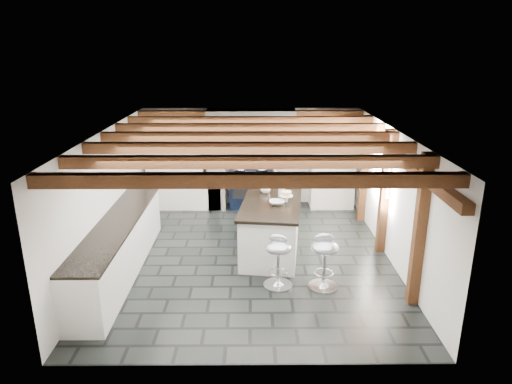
{
  "coord_description": "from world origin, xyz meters",
  "views": [
    {
      "loc": [
        0.04,
        -7.6,
        3.68
      ],
      "look_at": [
        0.1,
        0.4,
        1.1
      ],
      "focal_mm": 32.0,
      "sensor_mm": 36.0,
      "label": 1
    }
  ],
  "objects_px": {
    "bar_stool_near": "(325,256)",
    "bar_stool_far": "(279,255)",
    "range_cooker": "(251,188)",
    "kitchen_island": "(271,227)"
  },
  "relations": [
    {
      "from": "bar_stool_near",
      "to": "kitchen_island",
      "type": "bearing_deg",
      "value": 121.51
    },
    {
      "from": "bar_stool_near",
      "to": "bar_stool_far",
      "type": "relative_size",
      "value": 1.03
    },
    {
      "from": "range_cooker",
      "to": "bar_stool_far",
      "type": "bearing_deg",
      "value": -83.29
    },
    {
      "from": "range_cooker",
      "to": "bar_stool_near",
      "type": "xyz_separation_m",
      "value": [
        1.16,
        -3.82,
        0.09
      ]
    },
    {
      "from": "range_cooker",
      "to": "bar_stool_far",
      "type": "height_order",
      "value": "range_cooker"
    },
    {
      "from": "kitchen_island",
      "to": "bar_stool_near",
      "type": "distance_m",
      "value": 1.53
    },
    {
      "from": "range_cooker",
      "to": "bar_stool_far",
      "type": "relative_size",
      "value": 1.16
    },
    {
      "from": "range_cooker",
      "to": "kitchen_island",
      "type": "xyz_separation_m",
      "value": [
        0.38,
        -2.51,
        0.04
      ]
    },
    {
      "from": "bar_stool_far",
      "to": "kitchen_island",
      "type": "bearing_deg",
      "value": 113.25
    },
    {
      "from": "bar_stool_far",
      "to": "bar_stool_near",
      "type": "bearing_deg",
      "value": 16.15
    }
  ]
}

